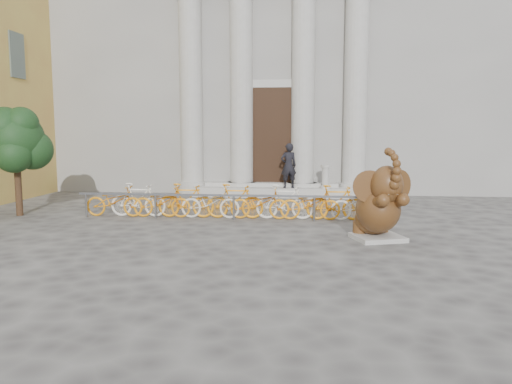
# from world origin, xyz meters

# --- Properties ---
(ground) EXTENTS (80.00, 80.00, 0.00)m
(ground) POSITION_xyz_m (0.00, 0.00, 0.00)
(ground) COLOR #474442
(ground) RESTS_ON ground
(classical_building) EXTENTS (22.00, 10.70, 12.00)m
(classical_building) POSITION_xyz_m (0.00, 14.93, 5.98)
(classical_building) COLOR gray
(classical_building) RESTS_ON ground
(entrance_steps) EXTENTS (6.00, 1.20, 0.36)m
(entrance_steps) POSITION_xyz_m (0.00, 9.40, 0.18)
(entrance_steps) COLOR #A8A59E
(entrance_steps) RESTS_ON ground
(elephant_statue) EXTENTS (1.43, 1.69, 2.14)m
(elephant_statue) POSITION_xyz_m (3.03, 1.76, 0.78)
(elephant_statue) COLOR #A8A59E
(elephant_statue) RESTS_ON ground
(bike_rack) EXTENTS (9.12, 0.53, 1.00)m
(bike_rack) POSITION_xyz_m (-0.70, 4.31, 0.50)
(bike_rack) COLOR slate
(bike_rack) RESTS_ON ground
(tree) EXTENTS (1.85, 1.69, 3.21)m
(tree) POSITION_xyz_m (-7.15, 4.14, 2.24)
(tree) COLOR #332114
(tree) RESTS_ON ground
(pedestrian) EXTENTS (0.72, 0.59, 1.70)m
(pedestrian) POSITION_xyz_m (0.69, 9.10, 1.21)
(pedestrian) COLOR black
(pedestrian) RESTS_ON entrance_steps
(balustrade_post) EXTENTS (0.36, 0.36, 0.89)m
(balustrade_post) POSITION_xyz_m (2.08, 9.10, 0.77)
(balustrade_post) COLOR #A8A59E
(balustrade_post) RESTS_ON entrance_steps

